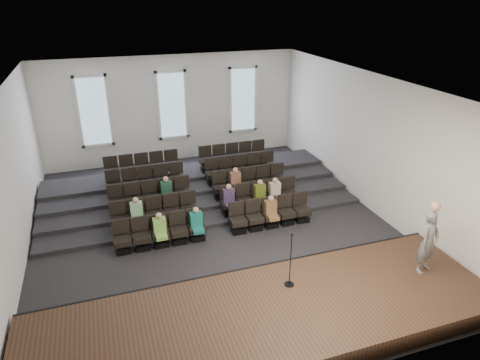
% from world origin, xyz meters
% --- Properties ---
extents(ground, '(14.00, 14.00, 0.00)m').
position_xyz_m(ground, '(0.00, 0.00, 0.00)').
color(ground, black).
rests_on(ground, ground).
extents(ceiling, '(12.00, 14.00, 0.02)m').
position_xyz_m(ceiling, '(0.00, 0.00, 5.01)').
color(ceiling, white).
rests_on(ceiling, ground).
extents(wall_back, '(12.00, 0.04, 5.00)m').
position_xyz_m(wall_back, '(0.00, 7.02, 2.50)').
color(wall_back, white).
rests_on(wall_back, ground).
extents(wall_front, '(12.00, 0.04, 5.00)m').
position_xyz_m(wall_front, '(0.00, -7.02, 2.50)').
color(wall_front, white).
rests_on(wall_front, ground).
extents(wall_left, '(0.04, 14.00, 5.00)m').
position_xyz_m(wall_left, '(-6.02, 0.00, 2.50)').
color(wall_left, white).
rests_on(wall_left, ground).
extents(wall_right, '(0.04, 14.00, 5.00)m').
position_xyz_m(wall_right, '(6.02, 0.00, 2.50)').
color(wall_right, white).
rests_on(wall_right, ground).
extents(stage, '(11.80, 3.60, 0.50)m').
position_xyz_m(stage, '(0.00, -5.10, 0.25)').
color(stage, '#3F2B1B').
rests_on(stage, ground).
extents(stage_lip, '(11.80, 0.06, 0.52)m').
position_xyz_m(stage_lip, '(0.00, -3.33, 0.25)').
color(stage_lip, black).
rests_on(stage_lip, ground).
extents(risers, '(11.80, 4.80, 0.60)m').
position_xyz_m(risers, '(0.00, 3.17, 0.20)').
color(risers, black).
rests_on(risers, ground).
extents(seating_rows, '(6.80, 4.70, 1.67)m').
position_xyz_m(seating_rows, '(-0.00, 1.54, 0.68)').
color(seating_rows, black).
rests_on(seating_rows, ground).
extents(windows, '(8.44, 0.10, 3.24)m').
position_xyz_m(windows, '(0.00, 6.95, 2.70)').
color(windows, white).
rests_on(windows, wall_back).
extents(audience, '(5.45, 2.64, 1.10)m').
position_xyz_m(audience, '(0.21, 0.34, 0.81)').
color(audience, '#7EBD4B').
rests_on(audience, seating_rows).
extents(speaker, '(0.78, 0.63, 1.84)m').
position_xyz_m(speaker, '(4.69, -4.98, 1.42)').
color(speaker, slate).
rests_on(speaker, stage).
extents(mic_stand, '(0.26, 0.26, 1.58)m').
position_xyz_m(mic_stand, '(0.88, -4.38, 0.97)').
color(mic_stand, black).
rests_on(mic_stand, stage).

